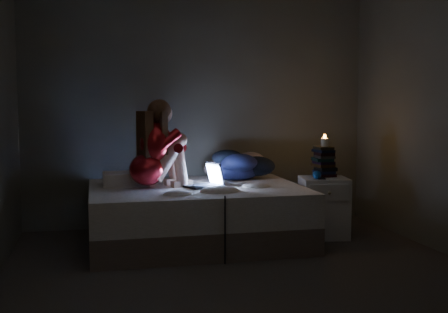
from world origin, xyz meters
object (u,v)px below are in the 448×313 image
object	(u,v)px
nightstand	(324,207)
candle	(325,142)
woman	(147,144)
phone	(321,178)
laptop	(203,175)
bed	(196,215)

from	to	relation	value
nightstand	candle	bearing A→B (deg)	76.87
woman	candle	bearing A→B (deg)	-16.05
phone	woman	bearing A→B (deg)	170.15
laptop	phone	world-z (taller)	laptop
bed	nightstand	bearing A→B (deg)	-2.69
laptop	nightstand	bearing A→B (deg)	-24.03
nightstand	phone	bearing A→B (deg)	-119.50
candle	phone	bearing A→B (deg)	-120.90
candle	laptop	bearing A→B (deg)	-175.16
nightstand	candle	world-z (taller)	candle
woman	nightstand	world-z (taller)	woman
nightstand	candle	distance (m)	0.63
candle	woman	bearing A→B (deg)	-177.90
laptop	nightstand	xyz separation A→B (m)	(1.18, 0.01, -0.35)
nightstand	phone	xyz separation A→B (m)	(-0.06, -0.08, 0.29)
woman	nightstand	xyz separation A→B (m)	(1.67, -0.03, -0.63)
woman	phone	bearing A→B (deg)	-21.83
laptop	phone	distance (m)	1.12
laptop	candle	world-z (taller)	candle
laptop	candle	distance (m)	1.25
laptop	nightstand	distance (m)	1.23
candle	nightstand	bearing A→B (deg)	-112.75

